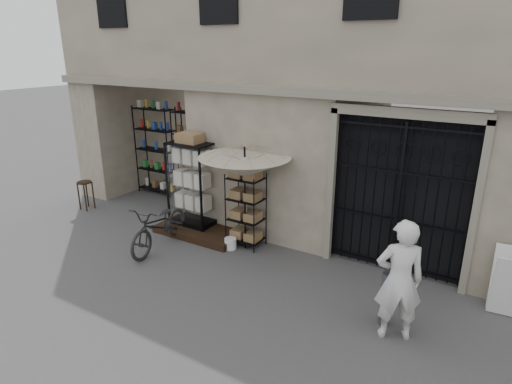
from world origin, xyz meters
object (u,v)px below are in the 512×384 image
Objects in this scene: steel_bollard at (385,299)px; market_umbrella at (245,162)px; display_cabinet at (192,188)px; bicycle at (162,247)px; shopkeeper at (392,335)px; easel_sign at (509,284)px; wooden_stool at (86,195)px; wire_rack at (246,211)px; white_bucket at (230,243)px.

market_umbrella is at bearing 161.08° from steel_bollard.
bicycle is (0.01, -1.10, -1.01)m from display_cabinet.
bicycle is at bearing 177.46° from steel_bollard.
easel_sign is at bearing -159.35° from shopkeeper.
wooden_stool is at bearing -177.68° from market_umbrella.
easel_sign is at bearing 12.58° from wire_rack.
steel_bollard is (3.28, -1.25, -0.34)m from wire_rack.
wire_rack is 1.82× the size of steel_bollard.
market_umbrella is at bearing 176.93° from easel_sign.
easel_sign reaches higher than bicycle.
wire_rack is 0.76m from white_bucket.
bicycle is (-1.29, -0.71, -0.12)m from white_bucket.
display_cabinet is 1.09× the size of bicycle.
wire_rack is at bearing 60.72° from white_bucket.
market_umbrella is at bearing 2.32° from wooden_stool.
market_umbrella is 10.58× the size of white_bucket.
easel_sign is at bearing 3.84° from white_bucket.
wire_rack is 4.75m from wooden_stool.
steel_bollard is at bearing -8.35° from wire_rack.
market_umbrella is at bearing 20.96° from bicycle.
steel_bollard reaches higher than shopkeeper.
steel_bollard is at bearing -71.77° from shopkeeper.
display_cabinet is 1.30× the size of wire_rack.
shopkeeper is (3.41, -1.31, -1.89)m from market_umbrella.
wooden_stool is (-4.54, -0.01, 0.28)m from white_bucket.
steel_bollard is (8.00, -0.90, 0.04)m from wooden_stool.
display_cabinet is 1.51m from wire_rack.
market_umbrella is (1.56, -0.21, 0.89)m from display_cabinet.
market_umbrella reaches higher than shopkeeper.
wire_rack reaches higher than white_bucket.
white_bucket is at bearing -145.16° from market_umbrella.
white_bucket is (1.30, -0.39, -0.89)m from display_cabinet.
wooden_stool is at bearing 177.14° from easel_sign.
display_cabinet is at bearing -43.24° from shopkeeper.
easel_sign reaches higher than shopkeeper.
wire_rack is 1.50× the size of easel_sign.
wire_rack is at bearing 1.77° from display_cabinet.
market_umbrella is (0.07, -0.15, 1.11)m from wire_rack.
wire_rack is 0.84× the size of bicycle.
wooden_stool is (-3.24, 0.69, 0.39)m from bicycle.
wire_rack is at bearing 117.01° from market_umbrella.
easel_sign is (4.78, 0.16, -1.34)m from market_umbrella.
wooden_stool is at bearing 159.11° from bicycle.
wooden_stool is (-3.23, -0.41, -0.61)m from display_cabinet.
display_cabinet is at bearing 174.53° from easel_sign.
market_umbrella reaches higher than wire_rack.
display_cabinet reaches higher than wire_rack.
easel_sign is at bearing 1.90° from market_umbrella.
white_bucket is at bearing -106.83° from wire_rack.
display_cabinet is 2.36× the size of steel_bollard.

